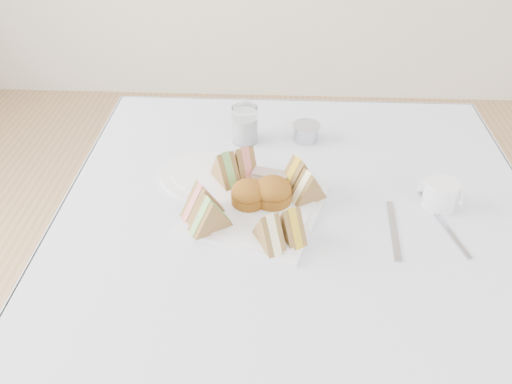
{
  "coord_description": "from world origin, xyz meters",
  "views": [
    {
      "loc": [
        -0.05,
        -0.8,
        1.43
      ],
      "look_at": [
        -0.09,
        0.01,
        0.8
      ],
      "focal_mm": 35.0,
      "sensor_mm": 36.0,
      "label": 1
    }
  ],
  "objects_px": {
    "table": "(291,325)",
    "water_glass": "(245,124)",
    "serving_plate": "(256,208)",
    "creamer_jug": "(440,194)"
  },
  "relations": [
    {
      "from": "table",
      "to": "water_glass",
      "type": "distance_m",
      "value": 0.53
    },
    {
      "from": "table",
      "to": "creamer_jug",
      "type": "bearing_deg",
      "value": 8.2
    },
    {
      "from": "water_glass",
      "to": "serving_plate",
      "type": "bearing_deg",
      "value": -81.6
    },
    {
      "from": "serving_plate",
      "to": "creamer_jug",
      "type": "xyz_separation_m",
      "value": [
        0.39,
        0.04,
        0.02
      ]
    },
    {
      "from": "serving_plate",
      "to": "creamer_jug",
      "type": "distance_m",
      "value": 0.39
    },
    {
      "from": "serving_plate",
      "to": "water_glass",
      "type": "xyz_separation_m",
      "value": [
        -0.04,
        0.28,
        0.04
      ]
    },
    {
      "from": "serving_plate",
      "to": "water_glass",
      "type": "bearing_deg",
      "value": 116.04
    },
    {
      "from": "serving_plate",
      "to": "water_glass",
      "type": "distance_m",
      "value": 0.28
    },
    {
      "from": "serving_plate",
      "to": "creamer_jug",
      "type": "relative_size",
      "value": 3.7
    },
    {
      "from": "serving_plate",
      "to": "creamer_jug",
      "type": "bearing_deg",
      "value": 22.89
    }
  ]
}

